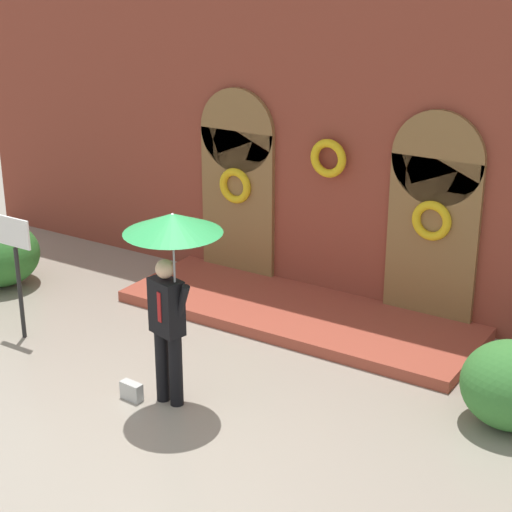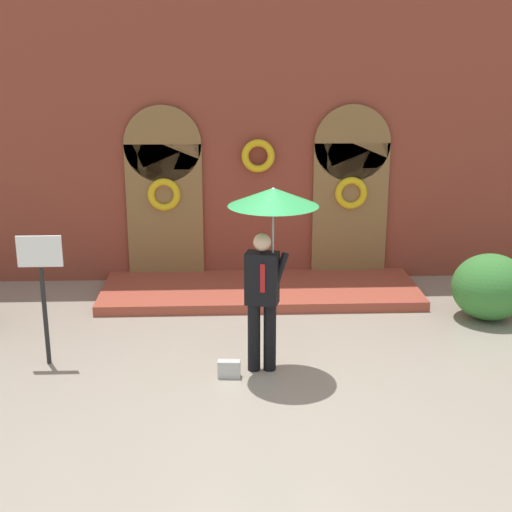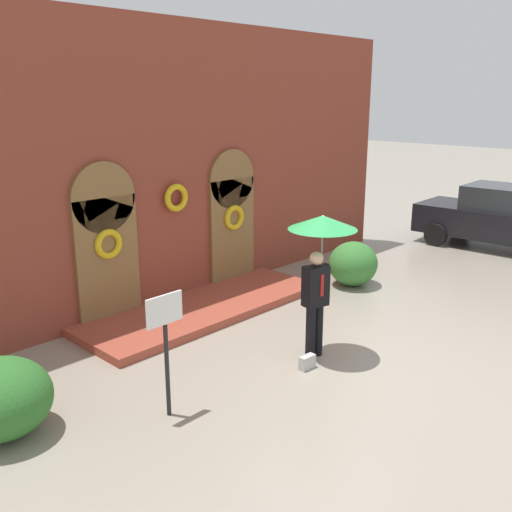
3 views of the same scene
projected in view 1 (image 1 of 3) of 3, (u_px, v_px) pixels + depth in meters
The scene contains 6 objects.
ground_plane at pixel (166, 412), 9.88m from camera, with size 80.00×80.00×0.00m, color gray.
building_facade at pixel (339, 121), 12.21m from camera, with size 14.00×2.30×5.60m.
person_with_umbrella at pixel (171, 252), 9.38m from camera, with size 1.10×1.10×2.36m.
handbag at pixel (132, 391), 10.12m from camera, with size 0.28×0.12×0.22m, color #B7B7B2.
sign_post at pixel (16, 258), 11.33m from camera, with size 0.56×0.06×1.72m.
shrub_right at pixel (512, 385), 9.46m from camera, with size 1.15×1.08×1.00m, color #387A33.
Camera 1 is at (5.50, -6.70, 5.17)m, focal length 60.00 mm.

